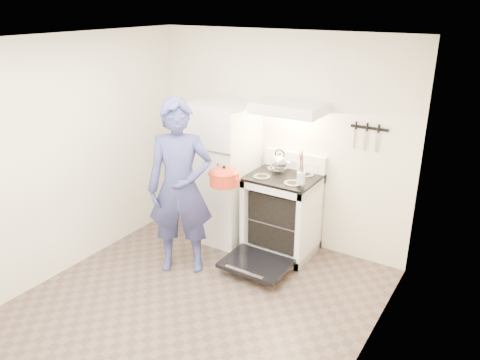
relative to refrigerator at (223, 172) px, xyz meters
name	(u,v)px	position (x,y,z in m)	size (l,w,h in m)	color
floor	(190,309)	(0.58, -1.45, -0.85)	(3.60, 3.60, 0.00)	brown
back_wall	(280,140)	(0.58, 0.35, 0.40)	(3.20, 0.02, 2.50)	beige
refrigerator	(223,172)	(0.00, 0.00, 0.00)	(0.70, 0.70, 1.70)	white
stove_body	(282,215)	(0.81, 0.02, -0.39)	(0.76, 0.65, 0.92)	white
cooktop	(284,177)	(0.81, 0.02, 0.09)	(0.76, 0.65, 0.03)	black
backsplash	(295,161)	(0.81, 0.31, 0.20)	(0.76, 0.07, 0.20)	white
oven_door	(256,263)	(0.81, -0.57, -0.72)	(0.70, 0.54, 0.04)	black
oven_rack	(282,217)	(0.81, 0.02, -0.41)	(0.60, 0.52, 0.01)	slate
range_hood	(289,108)	(0.81, 0.10, 0.86)	(0.76, 0.50, 0.12)	white
knife_strip	(370,128)	(1.63, 0.33, 0.70)	(0.40, 0.02, 0.03)	black
pizza_stone	(282,212)	(0.77, 0.11, -0.40)	(0.37, 0.37, 0.02)	#89674D
tea_kettle	(280,161)	(0.71, 0.10, 0.24)	(0.23, 0.19, 0.28)	silver
utensil_jar	(301,178)	(1.10, -0.16, 0.20)	(0.09, 0.09, 0.13)	silver
person	(180,188)	(0.05, -0.87, 0.10)	(0.69, 0.45, 1.90)	navy
dutch_oven	(224,178)	(0.42, -0.58, 0.19)	(0.38, 0.31, 0.24)	#BA3117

